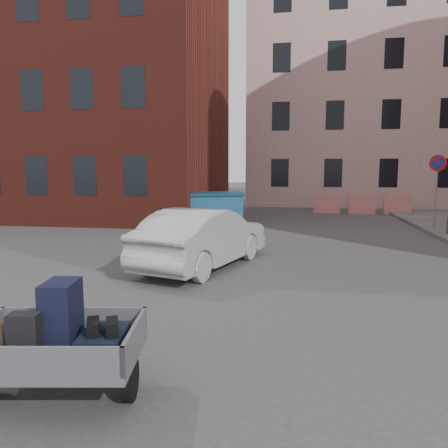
# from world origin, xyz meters

# --- Properties ---
(ground) EXTENTS (120.00, 120.00, 0.00)m
(ground) POSITION_xyz_m (0.00, 0.00, 0.00)
(ground) COLOR #38383A
(ground) RESTS_ON ground
(building_brick) EXTENTS (12.00, 10.00, 14.00)m
(building_brick) POSITION_xyz_m (-9.00, 13.00, 7.00)
(building_brick) COLOR #591E16
(building_brick) RESTS_ON ground
(building_pink) EXTENTS (16.00, 8.00, 14.00)m
(building_pink) POSITION_xyz_m (6.00, 22.00, 7.00)
(building_pink) COLOR #B9948E
(building_pink) RESTS_ON ground
(far_building) EXTENTS (6.00, 6.00, 8.00)m
(far_building) POSITION_xyz_m (-20.00, 22.00, 4.00)
(far_building) COLOR maroon
(far_building) RESTS_ON ground
(no_parking_sign) EXTENTS (0.60, 0.09, 2.65)m
(no_parking_sign) POSITION_xyz_m (6.00, 9.48, 2.01)
(no_parking_sign) COLOR gray
(no_parking_sign) RESTS_ON sidewalk
(barriers) EXTENTS (4.70, 0.18, 1.00)m
(barriers) POSITION_xyz_m (4.20, 15.00, 0.50)
(barriers) COLOR red
(barriers) RESTS_ON ground
(trailer) EXTENTS (1.75, 1.91, 1.20)m
(trailer) POSITION_xyz_m (-1.42, -3.79, 0.61)
(trailer) COLOR black
(trailer) RESTS_ON ground
(dumpster) EXTENTS (3.54, 2.62, 1.33)m
(dumpster) POSITION_xyz_m (-2.78, 9.31, 0.67)
(dumpster) COLOR #1A517D
(dumpster) RESTS_ON ground
(silver_car) EXTENTS (2.62, 4.43, 1.38)m
(silver_car) POSITION_xyz_m (-1.19, 2.23, 0.69)
(silver_car) COLOR #A3A6AA
(silver_car) RESTS_ON ground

